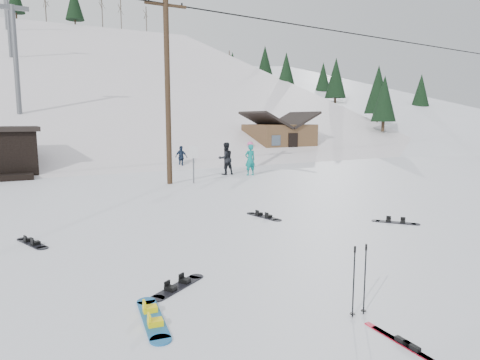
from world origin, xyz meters
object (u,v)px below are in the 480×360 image
cabin (279,139)px  utility_pole (168,87)px  hero_snowboard (153,318)px  hero_skis (407,346)px

cabin → utility_pole: bearing=-142.4°
hero_snowboard → hero_skis: bearing=-123.2°
utility_pole → hero_snowboard: bearing=-110.1°
hero_snowboard → hero_skis: (2.89, -2.50, -0.01)m
hero_skis → utility_pole: bearing=83.5°
utility_pole → cabin: size_ratio=1.67×
utility_pole → hero_snowboard: 15.22m
utility_pole → hero_skis: bearing=-97.4°
hero_snowboard → utility_pole: bearing=-12.6°
cabin → hero_snowboard: (-17.99, -23.61, -1.45)m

